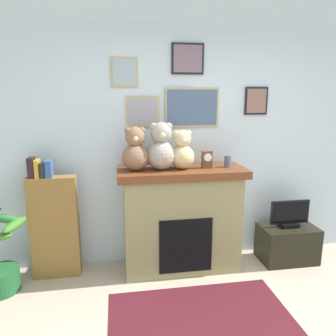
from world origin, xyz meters
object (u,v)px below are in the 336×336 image
(tv_stand, at_px, (287,243))
(fireplace, at_px, (181,218))
(television, at_px, (290,215))
(candle_jar, at_px, (228,161))
(mantel_clock, at_px, (207,159))
(teddy_bear_cream, at_px, (135,151))
(teddy_bear_grey, at_px, (161,149))
(teddy_bear_brown, at_px, (182,151))
(bookshelf, at_px, (54,224))

(tv_stand, bearing_deg, fireplace, 177.58)
(television, height_order, candle_jar, candle_jar)
(mantel_clock, bearing_deg, teddy_bear_cream, 179.95)
(television, bearing_deg, mantel_clock, 177.96)
(fireplace, height_order, teddy_bear_grey, teddy_bear_grey)
(television, relative_size, teddy_bear_cream, 1.02)
(television, height_order, teddy_bear_brown, teddy_bear_brown)
(bookshelf, distance_m, television, 2.57)
(tv_stand, relative_size, teddy_bear_brown, 1.54)
(teddy_bear_grey, distance_m, teddy_bear_brown, 0.22)
(fireplace, relative_size, teddy_bear_grey, 2.76)
(tv_stand, xyz_separation_m, television, (0.00, -0.00, 0.35))
(teddy_bear_grey, bearing_deg, teddy_bear_cream, 179.99)
(fireplace, height_order, candle_jar, candle_jar)
(candle_jar, relative_size, teddy_bear_brown, 0.31)
(television, bearing_deg, fireplace, 177.53)
(tv_stand, distance_m, television, 0.35)
(fireplace, xyz_separation_m, teddy_bear_brown, (0.00, -0.02, 0.74))
(fireplace, bearing_deg, tv_stand, -2.42)
(teddy_bear_brown, bearing_deg, fireplace, 94.93)
(candle_jar, xyz_separation_m, teddy_bear_brown, (-0.49, -0.00, 0.12))
(bookshelf, xyz_separation_m, teddy_bear_grey, (1.11, -0.07, 0.77))
(bookshelf, height_order, teddy_bear_grey, teddy_bear_grey)
(tv_stand, relative_size, television, 1.38)
(television, bearing_deg, teddy_bear_grey, 178.61)
(fireplace, height_order, bookshelf, bookshelf)
(tv_stand, bearing_deg, mantel_clock, 178.04)
(candle_jar, xyz_separation_m, teddy_bear_grey, (-0.71, -0.00, 0.16))
(teddy_bear_cream, xyz_separation_m, teddy_bear_brown, (0.48, 0.00, -0.02))
(bookshelf, xyz_separation_m, tv_stand, (2.56, -0.10, -0.36))
(mantel_clock, bearing_deg, bookshelf, 177.60)
(candle_jar, height_order, teddy_bear_brown, teddy_bear_brown)
(television, distance_m, teddy_bear_brown, 1.45)
(television, height_order, mantel_clock, mantel_clock)
(bookshelf, height_order, candle_jar, bookshelf)
(candle_jar, bearing_deg, fireplace, 177.94)
(bookshelf, distance_m, teddy_bear_grey, 1.35)
(television, bearing_deg, bookshelf, 177.74)
(candle_jar, relative_size, mantel_clock, 0.69)
(fireplace, bearing_deg, teddy_bear_brown, -85.07)
(candle_jar, distance_m, teddy_bear_brown, 0.51)
(tv_stand, height_order, teddy_bear_brown, teddy_bear_brown)
(fireplace, bearing_deg, teddy_bear_cream, -177.81)
(fireplace, height_order, teddy_bear_cream, teddy_bear_cream)
(television, xyz_separation_m, teddy_bear_cream, (-1.72, 0.04, 0.77))
(teddy_bear_grey, bearing_deg, mantel_clock, -0.06)
(bookshelf, distance_m, mantel_clock, 1.72)
(tv_stand, xyz_separation_m, candle_jar, (-0.75, 0.03, 0.98))
(television, bearing_deg, teddy_bear_brown, 178.37)
(television, height_order, teddy_bear_grey, teddy_bear_grey)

